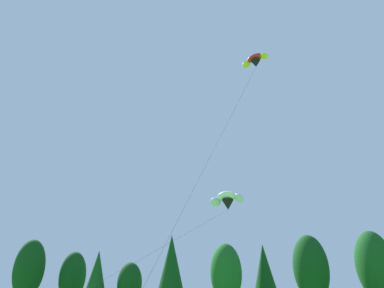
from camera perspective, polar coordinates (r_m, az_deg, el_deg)
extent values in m
ellipsoid|color=#0F3D14|center=(72.39, -25.35, -18.13)|extent=(5.34, 5.34, 10.30)
ellipsoid|color=#0F3D14|center=(72.30, -19.17, -19.97)|extent=(4.84, 4.84, 8.84)
cone|color=#144719|center=(64.94, -15.48, -20.11)|extent=(3.95, 3.95, 7.91)
ellipsoid|color=#0F3D14|center=(63.52, -10.30, -21.78)|extent=(4.16, 4.16, 6.85)
cone|color=#0F3D14|center=(58.73, -3.46, -19.27)|extent=(4.39, 4.39, 9.38)
ellipsoid|color=#19561E|center=(55.24, 5.66, -20.39)|extent=(4.70, 4.70, 8.43)
cone|color=#0F3D14|center=(59.38, 11.89, -19.84)|extent=(4.05, 4.05, 8.23)
ellipsoid|color=#0F3D14|center=(53.78, 19.07, -18.76)|extent=(4.86, 4.86, 8.91)
ellipsoid|color=#144719|center=(55.08, 28.01, -17.27)|extent=(4.93, 4.93, 9.10)
ellipsoid|color=white|center=(33.73, 5.80, -8.61)|extent=(2.37, 1.93, 1.13)
ellipsoid|color=silver|center=(33.05, 7.80, -8.83)|extent=(1.22, 1.42, 1.28)
ellipsoid|color=silver|center=(34.26, 3.93, -9.56)|extent=(1.43, 1.41, 1.28)
cone|color=black|center=(33.63, 5.97, -9.96)|extent=(1.45, 1.45, 0.99)
cylinder|color=black|center=(26.94, -5.84, -17.07)|extent=(8.03, 14.74, 8.92)
ellipsoid|color=red|center=(33.80, 10.36, 13.83)|extent=(1.78, 1.44, 0.65)
ellipsoid|color=yellow|center=(33.29, 11.88, 14.06)|extent=(1.01, 0.96, 0.82)
ellipsoid|color=yellow|center=(34.00, 8.96, 12.86)|extent=(1.06, 1.02, 0.82)
cone|color=black|center=(33.50, 10.52, 12.95)|extent=(1.14, 1.14, 0.75)
cylinder|color=black|center=(24.35, 3.18, -1.81)|extent=(6.56, 9.78, 20.80)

